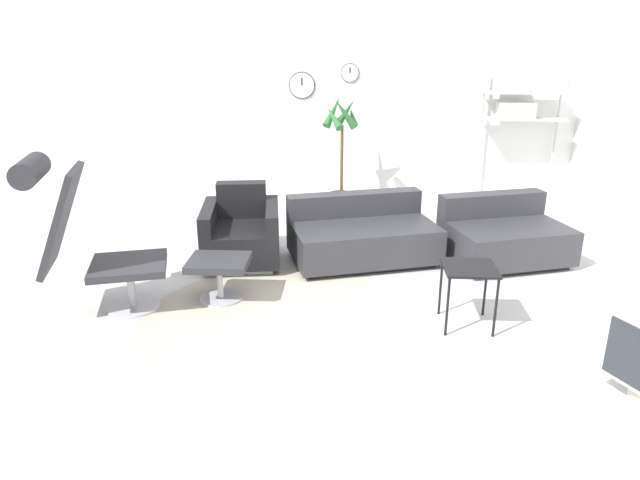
% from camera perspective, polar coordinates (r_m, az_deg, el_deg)
% --- Properties ---
extents(ground_plane, '(12.00, 12.00, 0.00)m').
position_cam_1_polar(ground_plane, '(4.71, -1.64, -7.26)').
color(ground_plane, silver).
extents(wall_back, '(12.00, 0.09, 2.80)m').
position_cam_1_polar(wall_back, '(7.49, 0.32, 13.99)').
color(wall_back, white).
rests_on(wall_back, ground_plane).
extents(round_rug, '(2.26, 2.26, 0.01)m').
position_cam_1_polar(round_rug, '(4.59, -4.05, -8.07)').
color(round_rug, '#BCB29E').
rests_on(round_rug, ground_plane).
extents(lounge_chair, '(1.11, 0.78, 1.29)m').
position_cam_1_polar(lounge_chair, '(4.84, -22.93, 1.19)').
color(lounge_chair, '#BCBCC1').
rests_on(lounge_chair, ground_plane).
extents(ottoman, '(0.50, 0.43, 0.37)m').
position_cam_1_polar(ottoman, '(4.90, -10.06, -2.88)').
color(ottoman, '#BCBCC1').
rests_on(ottoman, ground_plane).
extents(armchair_red, '(0.84, 0.92, 0.74)m').
position_cam_1_polar(armchair_red, '(5.72, -7.84, 0.52)').
color(armchair_red, silver).
rests_on(armchair_red, ground_plane).
extents(couch_low, '(1.59, 1.21, 0.62)m').
position_cam_1_polar(couch_low, '(5.75, 4.22, 0.33)').
color(couch_low, black).
rests_on(couch_low, ground_plane).
extents(couch_second, '(1.32, 1.13, 0.62)m').
position_cam_1_polar(couch_second, '(6.01, 17.87, 0.27)').
color(couch_second, black).
rests_on(couch_second, ground_plane).
extents(side_table, '(0.40, 0.40, 0.49)m').
position_cam_1_polar(side_table, '(4.49, 14.70, -3.33)').
color(side_table, black).
rests_on(side_table, ground_plane).
extents(potted_plant, '(0.45, 0.48, 1.50)m').
position_cam_1_polar(potted_plant, '(7.01, 2.15, 6.22)').
color(potted_plant, '#333338').
rests_on(potted_plant, ground_plane).
extents(shelf_unit, '(1.00, 0.28, 1.79)m').
position_cam_1_polar(shelf_unit, '(7.53, 19.10, 12.61)').
color(shelf_unit, '#BCBCC1').
rests_on(shelf_unit, ground_plane).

